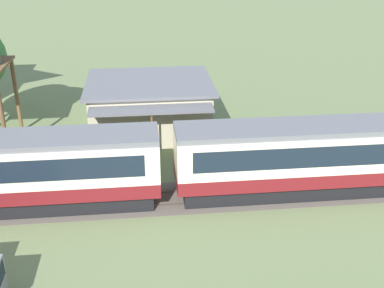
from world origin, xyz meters
The scene contains 3 objects.
passenger_train centered at (-12.99, -0.43, 2.28)m, with size 80.80×2.99×4.10m.
railway_track centered at (-14.78, -0.43, 0.01)m, with size 154.75×3.60×0.04m.
station_building centered at (-13.90, 9.52, 1.93)m, with size 8.96×8.86×3.80m.
Camera 1 is at (-14.46, -23.65, 13.85)m, focal length 45.00 mm.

